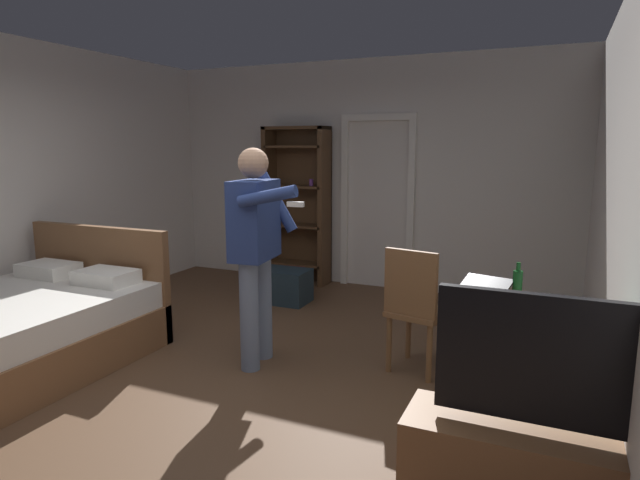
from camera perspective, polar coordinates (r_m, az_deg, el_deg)
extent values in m
plane|color=brown|center=(4.09, -12.30, -15.59)|extent=(7.37, 7.37, 0.00)
cube|color=silver|center=(6.75, 4.62, 6.92)|extent=(5.38, 0.12, 2.79)
cube|color=white|center=(6.78, 2.68, 3.83)|extent=(0.08, 0.08, 2.05)
cube|color=white|center=(6.52, 9.67, 3.45)|extent=(0.08, 0.08, 2.05)
cube|color=white|center=(6.61, 6.28, 12.87)|extent=(0.93, 0.08, 0.08)
cube|color=brown|center=(4.97, -30.12, -9.89)|extent=(1.59, 1.98, 0.35)
cube|color=silver|center=(4.89, -30.41, -6.74)|extent=(1.53, 1.92, 0.22)
cube|color=brown|center=(5.46, -22.37, -3.92)|extent=(1.59, 0.08, 1.02)
cube|color=white|center=(5.52, -26.92, -2.82)|extent=(0.50, 0.34, 0.12)
cube|color=white|center=(5.01, -21.82, -3.67)|extent=(0.50, 0.34, 0.12)
cube|color=#4C331E|center=(7.03, -5.33, 3.78)|extent=(0.06, 0.32, 1.99)
cube|color=#4C331E|center=(6.69, 0.50, 3.50)|extent=(0.06, 0.32, 1.99)
cube|color=#4C331E|center=(6.82, -2.55, 11.83)|extent=(0.84, 0.32, 0.04)
cube|color=#4C331E|center=(6.99, -1.95, 3.78)|extent=(0.84, 0.02, 1.99)
cube|color=#4C331E|center=(6.98, -2.45, -2.46)|extent=(0.78, 0.32, 0.03)
cube|color=#4C331E|center=(6.89, -2.48, 1.59)|extent=(0.78, 0.32, 0.03)
cube|color=#4C331E|center=(6.83, -2.51, 5.72)|extent=(0.78, 0.32, 0.03)
cylinder|color=#7C429C|center=(6.74, -0.94, 6.15)|extent=(0.05, 0.05, 0.08)
cube|color=#4C331E|center=(6.81, -2.54, 9.90)|extent=(0.78, 0.32, 0.03)
cube|color=black|center=(2.60, 23.73, -11.78)|extent=(1.02, 0.05, 0.59)
cube|color=#377D6D|center=(2.63, 23.74, -11.55)|extent=(0.96, 0.01, 0.53)
cylinder|color=brown|center=(4.07, 17.92, -10.87)|extent=(0.08, 0.08, 0.67)
cylinder|color=brown|center=(4.19, 17.68, -14.97)|extent=(0.41, 0.41, 0.03)
cylinder|color=brown|center=(3.96, 18.20, -6.13)|extent=(0.68, 0.68, 0.03)
cube|color=black|center=(3.96, 17.78, -5.72)|extent=(0.36, 0.29, 0.02)
cube|color=black|center=(3.82, 17.25, -4.51)|extent=(0.36, 0.26, 0.08)
cube|color=navy|center=(3.83, 17.28, -4.49)|extent=(0.32, 0.23, 0.06)
cylinder|color=#144E20|center=(3.84, 20.26, -4.76)|extent=(0.06, 0.06, 0.23)
cylinder|color=#144E20|center=(3.81, 20.39, -2.68)|extent=(0.03, 0.03, 0.06)
cylinder|color=brown|center=(4.45, 13.38, -10.35)|extent=(0.04, 0.04, 0.45)
cylinder|color=brown|center=(4.58, 9.40, -9.62)|extent=(0.04, 0.04, 0.45)
cylinder|color=brown|center=(4.16, 11.55, -11.76)|extent=(0.04, 0.04, 0.45)
cylinder|color=brown|center=(4.29, 7.34, -10.91)|extent=(0.04, 0.04, 0.45)
cube|color=brown|center=(4.29, 10.52, -7.57)|extent=(0.50, 0.50, 0.04)
cube|color=brown|center=(4.06, 9.61, -4.56)|extent=(0.42, 0.13, 0.50)
cylinder|color=slate|center=(4.49, -6.10, -7.09)|extent=(0.15, 0.15, 0.87)
cylinder|color=slate|center=(4.26, -7.52, -8.07)|extent=(0.15, 0.15, 0.87)
cube|color=navy|center=(4.21, -7.00, 2.14)|extent=(0.31, 0.50, 0.62)
sphere|color=tan|center=(4.18, -7.13, 8.12)|extent=(0.24, 0.24, 0.24)
cylinder|color=navy|center=(4.40, -4.57, 4.01)|extent=(0.35, 0.13, 0.50)
cylinder|color=navy|center=(3.86, -5.63, 4.64)|extent=(0.46, 0.14, 0.18)
cube|color=white|center=(3.76, -2.62, 3.83)|extent=(0.12, 0.05, 0.04)
cube|color=#1E2D38|center=(6.09, -3.79, -4.90)|extent=(0.55, 0.41, 0.37)
cube|color=#4C1919|center=(6.24, -4.40, -4.63)|extent=(0.57, 0.41, 0.36)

